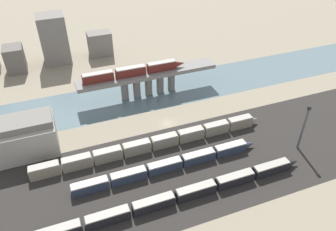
# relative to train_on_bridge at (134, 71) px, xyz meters

# --- Properties ---
(ground_plane) EXTENTS (400.00, 400.00, 0.00)m
(ground_plane) POSITION_rel_train_on_bridge_xyz_m (5.76, -22.43, -12.10)
(ground_plane) COLOR gray
(railbed_yard) EXTENTS (280.00, 42.00, 0.01)m
(railbed_yard) POSITION_rel_train_on_bridge_xyz_m (5.76, -46.43, -12.09)
(railbed_yard) COLOR #282623
(railbed_yard) RESTS_ON ground
(river_water) EXTENTS (320.00, 25.90, 0.01)m
(river_water) POSITION_rel_train_on_bridge_xyz_m (5.76, 0.00, -12.09)
(river_water) COLOR slate
(river_water) RESTS_ON ground
(bridge) EXTENTS (58.76, 7.50, 10.25)m
(bridge) POSITION_rel_train_on_bridge_xyz_m (5.76, 0.00, -4.50)
(bridge) COLOR slate
(bridge) RESTS_ON ground
(train_on_bridge) EXTENTS (42.95, 2.94, 3.77)m
(train_on_bridge) POSITION_rel_train_on_bridge_xyz_m (0.00, 0.00, 0.00)
(train_on_bridge) COLOR #5B1E19
(train_on_bridge) RESTS_ON bridge
(train_yard_near) EXTENTS (80.99, 2.88, 3.44)m
(train_yard_near) POSITION_rel_train_on_bridge_xyz_m (-3.67, -57.80, -10.41)
(train_yard_near) COLOR black
(train_yard_near) RESTS_ON ground
(train_yard_mid) EXTENTS (61.79, 2.95, 3.43)m
(train_yard_mid) POSITION_rel_train_on_bridge_xyz_m (-2.26, -45.18, -10.42)
(train_yard_mid) COLOR #2D384C
(train_yard_mid) RESTS_ON ground
(train_yard_far) EXTENTS (81.54, 3.10, 4.16)m
(train_yard_far) POSITION_rel_train_on_bridge_xyz_m (-3.50, -34.03, -10.05)
(train_yard_far) COLOR gray
(train_yard_far) RESTS_ON ground
(warehouse_building) EXTENTS (20.32, 14.01, 12.91)m
(warehouse_building) POSITION_rel_train_on_bridge_xyz_m (-43.80, -19.91, -5.96)
(warehouse_building) COLOR #9E998E
(warehouse_building) RESTS_ON ground
(signal_tower) EXTENTS (1.00, 0.80, 17.07)m
(signal_tower) POSITION_rel_train_on_bridge_xyz_m (42.67, -51.33, -3.51)
(signal_tower) COLOR #4C4C51
(signal_tower) RESTS_ON ground
(city_block_left) EXTENTS (8.72, 10.40, 12.16)m
(city_block_left) POSITION_rel_train_on_bridge_xyz_m (-46.54, 42.48, -6.02)
(city_block_left) COLOR #605B56
(city_block_left) RESTS_ON ground
(city_block_center) EXTENTS (12.64, 12.18, 23.69)m
(city_block_center) POSITION_rel_train_on_bridge_xyz_m (-27.34, 46.04, -0.25)
(city_block_center) COLOR slate
(city_block_center) RESTS_ON ground
(city_block_right) EXTENTS (11.77, 8.10, 12.13)m
(city_block_right) POSITION_rel_train_on_bridge_xyz_m (-5.55, 45.71, -6.03)
(city_block_right) COLOR slate
(city_block_right) RESTS_ON ground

